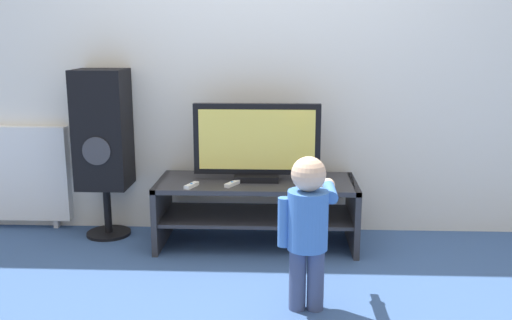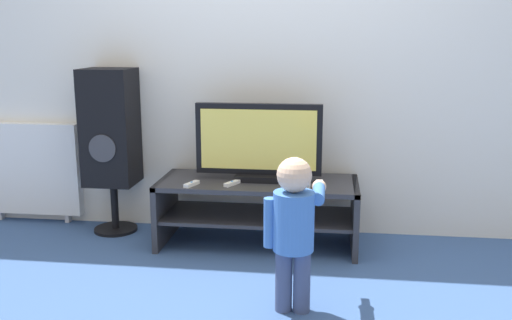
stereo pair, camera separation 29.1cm
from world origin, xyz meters
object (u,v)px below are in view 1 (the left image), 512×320
at_px(game_console, 307,181).
at_px(remote_secondary, 232,184).
at_px(child, 308,221).
at_px(speaker_tower, 103,132).
at_px(television, 257,143).
at_px(radiator, 16,174).
at_px(remote_primary, 192,185).

bearing_deg(game_console, remote_secondary, -174.07).
height_order(child, speaker_tower, speaker_tower).
relative_size(television, radiator, 1.07).
bearing_deg(television, child, -72.47).
bearing_deg(game_console, child, -92.07).
relative_size(child, radiator, 1.04).
distance_m(television, speaker_tower, 1.03).
distance_m(game_console, radiator, 2.04).
relative_size(television, child, 1.03).
distance_m(game_console, speaker_tower, 1.38).
distance_m(child, speaker_tower, 1.67).
height_order(game_console, remote_secondary, game_console).
bearing_deg(remote_secondary, remote_primary, -168.52).
xyz_separation_m(game_console, remote_secondary, (-0.46, -0.05, -0.01)).
relative_size(television, speaker_tower, 0.71).
relative_size(child, speaker_tower, 0.69).
distance_m(speaker_tower, radiator, 0.76).
relative_size(television, game_console, 4.30).
xyz_separation_m(television, radiator, (-1.69, 0.25, -0.28)).
distance_m(remote_primary, child, 0.98).
bearing_deg(child, speaker_tower, 142.06).
height_order(remote_secondary, child, child).
xyz_separation_m(game_console, child, (-0.03, -0.80, 0.01)).
bearing_deg(remote_primary, child, -46.17).
xyz_separation_m(television, speaker_tower, (-1.02, 0.11, 0.04)).
bearing_deg(game_console, television, 161.94).
distance_m(remote_primary, radiator, 1.38).
distance_m(game_console, child, 0.80).
height_order(child, radiator, child).
height_order(remote_primary, remote_secondary, same).
bearing_deg(remote_secondary, television, 45.81).
height_order(television, game_console, television).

